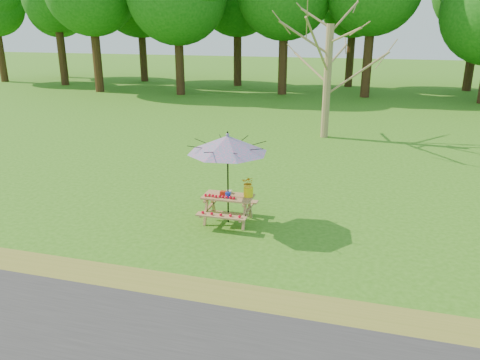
# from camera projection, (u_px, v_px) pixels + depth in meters

# --- Properties ---
(ground) EXTENTS (120.00, 120.00, 0.00)m
(ground) POSITION_uv_depth(u_px,v_px,m) (110.00, 216.00, 11.78)
(ground) COLOR #306F15
(ground) RESTS_ON ground
(drygrass_strip) EXTENTS (120.00, 1.20, 0.01)m
(drygrass_strip) POSITION_uv_depth(u_px,v_px,m) (35.00, 269.00, 9.22)
(drygrass_strip) COLOR olive
(drygrass_strip) RESTS_ON ground
(picnic_table) EXTENTS (1.20, 1.32, 0.67)m
(picnic_table) POSITION_uv_depth(u_px,v_px,m) (228.00, 209.00, 11.36)
(picnic_table) COLOR #9C6946
(picnic_table) RESTS_ON ground
(patio_umbrella) EXTENTS (2.34, 2.34, 2.25)m
(patio_umbrella) POSITION_uv_depth(u_px,v_px,m) (228.00, 144.00, 10.84)
(patio_umbrella) COLOR black
(patio_umbrella) RESTS_ON ground
(produce_bins) EXTENTS (0.29, 0.43, 0.13)m
(produce_bins) POSITION_uv_depth(u_px,v_px,m) (227.00, 194.00, 11.24)
(produce_bins) COLOR red
(produce_bins) RESTS_ON picnic_table
(tomatoes_row) EXTENTS (0.77, 0.13, 0.07)m
(tomatoes_row) POSITION_uv_depth(u_px,v_px,m) (220.00, 196.00, 11.11)
(tomatoes_row) COLOR red
(tomatoes_row) RESTS_ON picnic_table
(flower_bucket) EXTENTS (0.31, 0.27, 0.51)m
(flower_bucket) POSITION_uv_depth(u_px,v_px,m) (248.00, 186.00, 11.13)
(flower_bucket) COLOR yellow
(flower_bucket) RESTS_ON picnic_table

